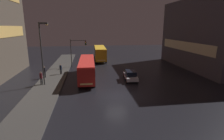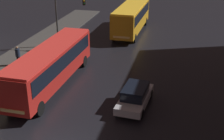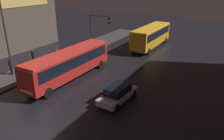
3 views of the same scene
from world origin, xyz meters
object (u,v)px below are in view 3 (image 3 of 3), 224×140
at_px(bus_near, 69,62).
at_px(pedestrian_mid, 57,55).
at_px(street_lamp_sidewalk, 5,25).
at_px(car_taxi, 118,93).
at_px(pedestrian_far, 33,55).
at_px(bus_far, 151,35).
at_px(pedestrian_near, 10,64).
at_px(traffic_light_main, 98,27).

distance_m(bus_near, pedestrian_mid, 5.45).
xyz_separation_m(pedestrian_mid, street_lamp_sidewalk, (-1.34, -5.53, 4.57)).
bearing_deg(car_taxi, pedestrian_far, -7.21).
distance_m(bus_far, pedestrian_mid, 15.37).
bearing_deg(pedestrian_near, car_taxi, -166.01).
xyz_separation_m(pedestrian_mid, pedestrian_far, (-2.33, -1.78, 0.04)).
height_order(pedestrian_mid, traffic_light_main, traffic_light_main).
xyz_separation_m(car_taxi, pedestrian_far, (-13.70, 2.82, 0.50)).
relative_size(bus_far, street_lamp_sidewalk, 1.23).
bearing_deg(car_taxi, traffic_light_main, -45.31).
relative_size(pedestrian_near, pedestrian_mid, 1.04).
bearing_deg(traffic_light_main, bus_near, -77.04).
bearing_deg(traffic_light_main, pedestrian_far, -122.71).
bearing_deg(bus_near, street_lamp_sidewalk, 25.12).
bearing_deg(street_lamp_sidewalk, traffic_light_main, 71.10).
distance_m(pedestrian_mid, street_lamp_sidewalk, 7.30).
bearing_deg(bus_near, pedestrian_far, -8.16).
distance_m(car_taxi, pedestrian_far, 14.00).
height_order(car_taxi, street_lamp_sidewalk, street_lamp_sidewalk).
xyz_separation_m(traffic_light_main, street_lamp_sidewalk, (-3.89, -11.35, 1.80)).
distance_m(bus_near, street_lamp_sidewalk, 7.51).
relative_size(bus_near, bus_far, 1.08).
bearing_deg(bus_far, bus_near, 79.57).
bearing_deg(traffic_light_main, pedestrian_mid, -113.63).
distance_m(bus_far, street_lamp_sidewalk, 21.18).
distance_m(pedestrian_near, pedestrian_far, 3.59).
bearing_deg(pedestrian_near, bus_far, -107.22).
height_order(bus_near, pedestrian_mid, bus_near).
height_order(bus_far, car_taxi, bus_far).
bearing_deg(pedestrian_near, bus_near, -148.76).
xyz_separation_m(bus_far, pedestrian_far, (-10.20, -14.96, -0.80)).
bearing_deg(pedestrian_far, car_taxi, 19.88).
xyz_separation_m(bus_near, pedestrian_near, (-6.55, -2.44, -0.67)).
xyz_separation_m(bus_near, street_lamp_sidewalk, (-5.89, -2.62, 3.85)).
bearing_deg(bus_near, bus_far, -100.45).
bearing_deg(bus_far, street_lamp_sidewalk, 64.99).
bearing_deg(pedestrian_far, street_lamp_sidewalk, -43.64).
xyz_separation_m(bus_far, pedestrian_mid, (-7.86, -13.18, -0.84)).
distance_m(bus_near, bus_far, 16.42).
distance_m(car_taxi, street_lamp_sidewalk, 13.70).
distance_m(pedestrian_far, street_lamp_sidewalk, 5.96).
relative_size(bus_far, pedestrian_mid, 6.07).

